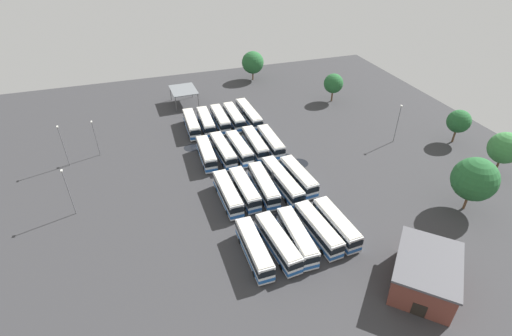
{
  "coord_description": "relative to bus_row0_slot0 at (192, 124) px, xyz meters",
  "views": [
    {
      "loc": [
        60.23,
        -18.99,
        43.52
      ],
      "look_at": [
        1.04,
        0.8,
        1.5
      ],
      "focal_mm": 26.69,
      "sensor_mm": 36.0,
      "label": 1
    }
  ],
  "objects": [
    {
      "name": "lamp_post_far_corner",
      "position": [
        19.72,
        42.68,
        3.1
      ],
      "size": [
        0.56,
        0.28,
        8.99
      ],
      "color": "slate",
      "rests_on": "ground_plane"
    },
    {
      "name": "bus_row2_slot0",
      "position": [
        28.82,
        1.2,
        -0.0
      ],
      "size": [
        11.28,
        2.85,
        3.43
      ],
      "color": "silver",
      "rests_on": "ground_plane"
    },
    {
      "name": "tree_northwest",
      "position": [
        43.82,
        40.27,
        4.49
      ],
      "size": [
        7.5,
        7.5,
        10.06
      ],
      "color": "brown",
      "rests_on": "ground_plane"
    },
    {
      "name": "bus_row3_slot2",
      "position": [
        42.71,
        8.56,
        0.0
      ],
      "size": [
        11.41,
        2.71,
        3.43
      ],
      "color": "silver",
      "rests_on": "ground_plane"
    },
    {
      "name": "bus_row2_slot4",
      "position": [
        27.91,
        15.32,
        -0.0
      ],
      "size": [
        11.18,
        3.43,
        3.43
      ],
      "color": "silver",
      "rests_on": "ground_plane"
    },
    {
      "name": "puddle_between_rows",
      "position": [
        36.35,
        8.25,
        -1.81
      ],
      "size": [
        3.32,
        3.32,
        0.01
      ],
      "primitive_type": "cylinder",
      "color": "black",
      "rests_on": "ground_plane"
    },
    {
      "name": "bus_row1_slot3",
      "position": [
        13.56,
        11.38,
        0.0
      ],
      "size": [
        11.44,
        2.59,
        3.43
      ],
      "color": "silver",
      "rests_on": "ground_plane"
    },
    {
      "name": "bus_row0_slot3",
      "position": [
        -0.46,
        10.59,
        -0.0
      ],
      "size": [
        11.36,
        2.68,
        3.43
      ],
      "color": "silver",
      "rests_on": "ground_plane"
    },
    {
      "name": "maintenance_shelter",
      "position": [
        -15.75,
        0.94,
        2.24
      ],
      "size": [
        8.72,
        6.85,
        4.28
      ],
      "color": "slate",
      "rests_on": "ground_plane"
    },
    {
      "name": "puddle_centre_drain",
      "position": [
        37.28,
        10.52,
        -1.81
      ],
      "size": [
        1.58,
        1.58,
        0.01
      ],
      "primitive_type": "cylinder",
      "color": "black",
      "rests_on": "ground_plane"
    },
    {
      "name": "bus_row0_slot0",
      "position": [
        0.0,
        0.0,
        0.0
      ],
      "size": [
        11.38,
        2.74,
        3.43
      ],
      "color": "silver",
      "rests_on": "ground_plane"
    },
    {
      "name": "bus_row2_slot2",
      "position": [
        28.43,
        8.12,
        0.0
      ],
      "size": [
        11.63,
        2.69,
        3.43
      ],
      "color": "silver",
      "rests_on": "ground_plane"
    },
    {
      "name": "depot_building",
      "position": [
        55.48,
        22.03,
        0.72
      ],
      "size": [
        13.81,
        13.72,
        5.04
      ],
      "color": "brown",
      "rests_on": "ground_plane"
    },
    {
      "name": "bus_row1_slot0",
      "position": [
        14.23,
        0.49,
        -0.0
      ],
      "size": [
        10.57,
        2.75,
        3.43
      ],
      "color": "silver",
      "rests_on": "ground_plane"
    },
    {
      "name": "bus_row3_slot1",
      "position": [
        42.92,
        5.32,
        0.0
      ],
      "size": [
        11.67,
        3.58,
        3.43
      ],
      "color": "silver",
      "rests_on": "ground_plane"
    },
    {
      "name": "bus_row0_slot1",
      "position": [
        -0.05,
        3.49,
        -0.0
      ],
      "size": [
        11.35,
        2.83,
        3.43
      ],
      "color": "silver",
      "rests_on": "ground_plane"
    },
    {
      "name": "bus_row2_slot3",
      "position": [
        28.17,
        11.85,
        0.0
      ],
      "size": [
        13.65,
        3.54,
        3.43
      ],
      "color": "silver",
      "rests_on": "ground_plane"
    },
    {
      "name": "puddle_back_corner",
      "position": [
        21.29,
        18.61,
        -1.81
      ],
      "size": [
        3.67,
        3.67,
        0.01
      ],
      "primitive_type": "cylinder",
      "color": "black",
      "rests_on": "ground_plane"
    },
    {
      "name": "lamp_post_mid_lot",
      "position": [
        23.57,
        -24.76,
        3.16
      ],
      "size": [
        0.56,
        0.28,
        9.12
      ],
      "color": "slate",
      "rests_on": "ground_plane"
    },
    {
      "name": "tree_northeast",
      "position": [
        -27.35,
        24.26,
        3.63
      ],
      "size": [
        6.7,
        6.7,
        8.8
      ],
      "color": "brown",
      "rests_on": "ground_plane"
    },
    {
      "name": "bus_row1_slot4",
      "position": [
        13.9,
        14.89,
        -0.0
      ],
      "size": [
        11.06,
        2.65,
        3.43
      ],
      "color": "silver",
      "rests_on": "ground_plane"
    },
    {
      "name": "bus_row2_slot1",
      "position": [
        28.47,
        4.44,
        -0.0
      ],
      "size": [
        10.91,
        2.98,
        3.43
      ],
      "color": "silver",
      "rests_on": "ground_plane"
    },
    {
      "name": "tree_west_edge",
      "position": [
        -4.87,
        39.87,
        3.32
      ],
      "size": [
        5.22,
        5.22,
        7.77
      ],
      "color": "brown",
      "rests_on": "ground_plane"
    },
    {
      "name": "bus_row0_slot4",
      "position": [
        -0.72,
        14.48,
        0.0
      ],
      "size": [
        13.56,
        2.91,
        3.43
      ],
      "color": "silver",
      "rests_on": "ground_plane"
    },
    {
      "name": "bus_row3_slot0",
      "position": [
        43.04,
        1.46,
        -0.0
      ],
      "size": [
        11.26,
        2.68,
        3.43
      ],
      "color": "silver",
      "rests_on": "ground_plane"
    },
    {
      "name": "tree_north_edge",
      "position": [
        37.19,
        54.03,
        4.24
      ],
      "size": [
        6.11,
        6.11,
        9.12
      ],
      "color": "brown",
      "rests_on": "ground_plane"
    },
    {
      "name": "bus_row1_slot2",
      "position": [
        14.34,
        7.61,
        -0.0
      ],
      "size": [
        11.22,
        3.17,
        3.43
      ],
      "color": "silver",
      "rests_on": "ground_plane"
    },
    {
      "name": "lamp_post_near_entrance",
      "position": [
        4.6,
        -20.88,
        2.64
      ],
      "size": [
        0.56,
        0.28,
        8.09
      ],
      "color": "slate",
      "rests_on": "ground_plane"
    },
    {
      "name": "puddle_front_lane",
      "position": [
        17.99,
        17.07,
        -1.81
      ],
      "size": [
        2.32,
        2.32,
        0.01
      ],
      "primitive_type": "cylinder",
      "color": "black",
      "rests_on": "ground_plane"
    },
    {
      "name": "puddle_near_shelter",
      "position": [
        7.8,
        -1.59,
        -1.81
      ],
      "size": [
        3.5,
        3.5,
        0.01
      ],
      "primitive_type": "cylinder",
      "color": "black",
      "rests_on": "ground_plane"
    },
    {
      "name": "bus_row3_slot3",
      "position": [
        42.23,
        12.41,
        -0.0
      ],
      "size": [
        11.43,
        3.49,
        3.43
      ],
      "color": "silver",
      "rests_on": "ground_plane"
    },
    {
      "name": "bus_row1_slot1",
      "position": [
        14.06,
        4.12,
        0.0
      ],
      "size": [
        11.72,
        3.12,
        3.43
      ],
      "color": "silver",
      "rests_on": "ground_plane"
    },
    {
      "name": "bus_row0_slot2",
      "position": [
        -0.37,
        7.11,
        -0.0
      ],
      "size": [
        11.1,
        2.59,
        3.43
      ],
      "color": "silver",
      "rests_on": "ground_plane"
    },
    {
      "name": "bus_row3_slot4",
      "position": [
        42.11,
        15.72,
        -0.0
      ],
      "size": [
        11.01,
        3.26,
        3.43
      ],
      "color": "silver",
      "rests_on": "ground_plane"
    },
    {
      "name": "lamp_post_by_building",
      "position": [
        6.85,
        -26.86,
        3.15
      ],
      "size": [
        0.56,
        0.28,
        9.09
      ],
      "color": "slate",
      "rests_on": "ground_plane"
    },
    {
      "name": "tree_east_edge",
      "position": [
        24.09,
        55.39,
        3.37
      ],
      "size": [
        5.09,
        5.09,
        7.76
      ],
      "color": "brown",
      "rests_on": "ground_plane"
    },
    {
      "name": "ground_plane",
      "position": [
        21.14,
        7.94,
        -1.82
      ],
      "size": [
        120.68,
        120.68,
        0.0
      ],
      "primitive_type": "plane",
      "color": "#333335"
    }
  ]
}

